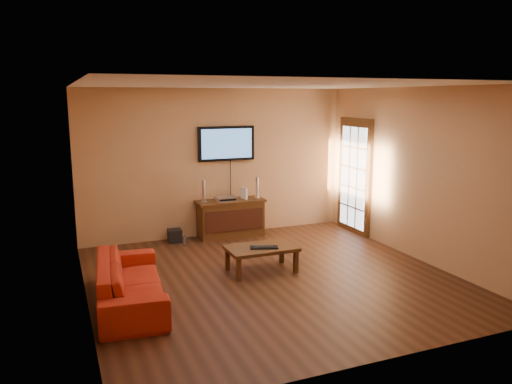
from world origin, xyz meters
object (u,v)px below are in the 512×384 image
media_console (231,218)px  coffee_table (261,250)px  game_console (244,193)px  subwoofer (175,236)px  television (226,143)px  keyboard (264,247)px  speaker_right (257,188)px  sofa (130,274)px  bottle (185,241)px  av_receiver (226,199)px  speaker_left (204,192)px

media_console → coffee_table: 1.97m
game_console → coffee_table: bearing=-118.5°
media_console → subwoofer: bearing=178.7°
television → subwoofer: size_ratio=4.61×
media_console → subwoofer: size_ratio=5.42×
keyboard → speaker_right: bearing=70.4°
sofa → bottle: 2.51m
speaker_right → media_console: bearing=-178.5°
game_console → keyboard: (-0.47, -2.05, -0.40)m
sofa → av_receiver: av_receiver is taller
coffee_table → keyboard: size_ratio=2.35×
television → coffee_table: television is taller
bottle → av_receiver: bearing=15.0°
speaker_left → television: bearing=22.3°
television → av_receiver: (-0.10, -0.23, -0.98)m
coffee_table → av_receiver: size_ratio=2.81×
media_console → coffee_table: media_console is taller
speaker_right → sofa: bearing=-138.0°
speaker_left → game_console: bearing=1.2°
television → av_receiver: size_ratio=2.96×
sofa → television: bearing=-34.1°
television → av_receiver: television is taller
speaker_left → keyboard: (0.31, -2.03, -0.48)m
bottle → game_console: bearing=12.4°
television → speaker_right: (0.53, -0.19, -0.84)m
media_console → bottle: 1.01m
av_receiver → keyboard: av_receiver is taller
coffee_table → keyboard: keyboard is taller
coffee_table → game_console: game_console is taller
television → av_receiver: bearing=-113.2°
sofa → speaker_right: size_ratio=5.08×
bottle → keyboard: bearing=-67.4°
television → bottle: bearing=-154.0°
subwoofer → keyboard: keyboard is taller
television → bottle: television is taller
media_console → game_console: size_ratio=6.04×
game_console → bottle: 1.43m
sofa → subwoofer: bearing=-19.2°
sofa → game_console: size_ratio=9.42×
coffee_table → bottle: bearing=113.3°
media_console → subwoofer: (-1.05, 0.02, -0.23)m
speaker_right → subwoofer: (-1.58, 0.01, -0.75)m
sofa → game_console: 3.47m
coffee_table → keyboard: bearing=-84.0°
television → bottle: 1.93m
media_console → game_console: 0.52m
subwoofer → bottle: size_ratio=1.23×
coffee_table → game_console: (0.48, 1.97, 0.46)m
subwoofer → bottle: (0.11, -0.28, -0.03)m
subwoofer → keyboard: size_ratio=0.54×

